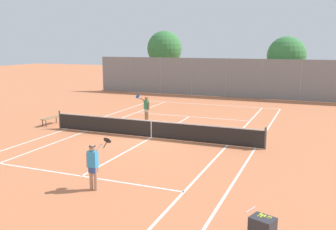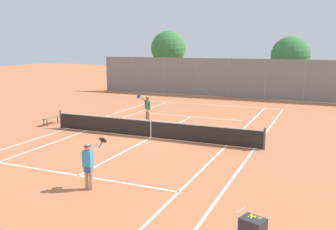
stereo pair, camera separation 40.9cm
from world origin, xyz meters
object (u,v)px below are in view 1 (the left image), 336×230
object	(u,v)px
loose_tennis_ball_2	(239,119)
ball_cart	(262,230)
tennis_net	(151,128)
loose_tennis_ball_0	(182,105)
tree_behind_left	(165,49)
tree_behind_right	(288,57)
loose_tennis_ball_1	(107,126)
player_far_left	(146,107)
player_near_side	(93,164)
courtside_bench	(51,118)

from	to	relation	value
loose_tennis_ball_2	ball_cart	bearing A→B (deg)	-76.78
tennis_net	loose_tennis_ball_2	size ratio (longest dim) A/B	181.82
loose_tennis_ball_0	tree_behind_left	distance (m)	12.34
tree_behind_right	loose_tennis_ball_2	bearing A→B (deg)	-98.05
loose_tennis_ball_0	tree_behind_right	size ratio (longest dim) A/B	0.01
tree_behind_left	tree_behind_right	xyz separation A→B (m)	(12.95, -1.05, -0.64)
tennis_net	loose_tennis_ball_1	bearing A→B (deg)	157.53
player_far_left	player_near_side	bearing A→B (deg)	-73.69
courtside_bench	tree_behind_left	distance (m)	20.37
loose_tennis_ball_1	courtside_bench	world-z (taller)	courtside_bench
tree_behind_left	tennis_net	bearing A→B (deg)	-69.48
tree_behind_right	tennis_net	bearing A→B (deg)	-104.96
courtside_bench	tree_behind_right	xyz separation A→B (m)	(12.36, 18.92, 3.32)
loose_tennis_ball_0	loose_tennis_ball_2	world-z (taller)	same
player_far_left	tree_behind_right	world-z (taller)	tree_behind_right
player_near_side	loose_tennis_ball_2	size ratio (longest dim) A/B	26.88
player_near_side	tree_behind_left	xyz separation A→B (m)	(-8.90, 27.97, 3.45)
player_near_side	courtside_bench	xyz separation A→B (m)	(-8.32, 8.00, -0.52)
tree_behind_right	ball_cart	bearing A→B (deg)	-86.27
player_near_side	player_far_left	size ratio (longest dim) A/B	1.00
player_far_left	loose_tennis_ball_0	distance (m)	6.80
tennis_net	courtside_bench	size ratio (longest dim) A/B	8.00
player_far_left	tree_behind_left	size ratio (longest dim) A/B	0.28
player_far_left	loose_tennis_ball_2	distance (m)	6.23
tennis_net	player_far_left	bearing A→B (deg)	118.68
loose_tennis_ball_0	tree_behind_right	xyz separation A→B (m)	(7.32, 9.04, 3.70)
player_far_left	loose_tennis_ball_1	world-z (taller)	player_far_left
loose_tennis_ball_0	player_near_side	bearing A→B (deg)	-79.62
tennis_net	player_far_left	xyz separation A→B (m)	(-2.07, 3.79, 0.42)
loose_tennis_ball_0	loose_tennis_ball_1	distance (m)	9.16
ball_cart	player_far_left	bearing A→B (deg)	125.40
loose_tennis_ball_1	tree_behind_left	xyz separation A→B (m)	(-4.09, 19.12, 4.34)
tree_behind_left	loose_tennis_ball_2	bearing A→B (deg)	-51.51
tennis_net	loose_tennis_ball_0	distance (m)	10.75
tennis_net	tree_behind_right	world-z (taller)	tree_behind_right
player_near_side	loose_tennis_ball_2	bearing A→B (deg)	81.01
loose_tennis_ball_1	tree_behind_left	bearing A→B (deg)	102.08
ball_cart	loose_tennis_ball_1	distance (m)	15.10
tennis_net	courtside_bench	xyz separation A→B (m)	(-7.13, 0.65, -0.10)
player_near_side	loose_tennis_ball_1	world-z (taller)	player_near_side
ball_cart	tree_behind_left	bearing A→B (deg)	116.49
tennis_net	player_near_side	size ratio (longest dim) A/B	6.76
player_near_side	tree_behind_left	distance (m)	29.56
loose_tennis_ball_1	loose_tennis_ball_2	world-z (taller)	same
player_far_left	loose_tennis_ball_2	bearing A→B (deg)	27.46
tennis_net	loose_tennis_ball_2	bearing A→B (deg)	62.87
player_far_left	tree_behind_right	xyz separation A→B (m)	(7.30, 15.78, 2.81)
loose_tennis_ball_2	tree_behind_right	size ratio (longest dim) A/B	0.01
ball_cart	loose_tennis_ball_0	size ratio (longest dim) A/B	14.58
tennis_net	tree_behind_right	xyz separation A→B (m)	(5.23, 19.57, 3.22)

